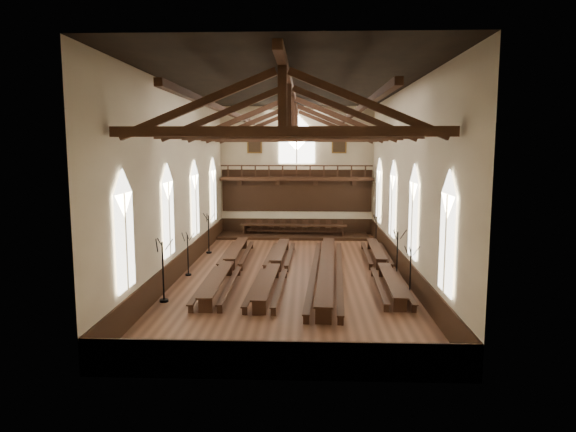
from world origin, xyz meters
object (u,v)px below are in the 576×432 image
(refectory_row_c, at_px, (327,267))
(candelabrum_left_mid, at_px, (188,262))
(candelabrum_right_near, at_px, (410,283))
(candelabrum_right_mid, at_px, (397,264))
(candelabrum_left_far, at_px, (209,241))
(dais, at_px, (293,236))
(refectory_row_b, at_px, (275,265))
(candelabrum_left_near, at_px, (163,283))
(candelabrum_right_far, at_px, (376,238))
(refectory_row_d, at_px, (383,264))
(high_table, at_px, (293,226))
(refectory_row_a, at_px, (228,264))

(refectory_row_c, distance_m, candelabrum_left_mid, 7.46)
(refectory_row_c, height_order, candelabrum_right_near, candelabrum_right_near)
(candelabrum_right_mid, bearing_deg, candelabrum_left_far, 150.88)
(dais, distance_m, candelabrum_right_mid, 13.72)
(candelabrum_left_mid, distance_m, candelabrum_right_mid, 11.11)
(refectory_row_b, relative_size, refectory_row_c, 0.94)
(candelabrum_left_near, relative_size, candelabrum_right_far, 1.25)
(candelabrum_left_near, relative_size, candelabrum_right_mid, 1.09)
(candelabrum_right_near, bearing_deg, candelabrum_left_far, 139.00)
(refectory_row_b, relative_size, refectory_row_d, 1.01)
(refectory_row_b, bearing_deg, candelabrum_left_near, -132.60)
(dais, distance_m, high_table, 0.75)
(candelabrum_right_mid, bearing_deg, refectory_row_c, 179.49)
(refectory_row_b, relative_size, candelabrum_left_mid, 5.98)
(candelabrum_right_near, bearing_deg, refectory_row_c, 136.18)
(candelabrum_left_near, height_order, candelabrum_right_near, candelabrum_left_near)
(dais, bearing_deg, high_table, -86.42)
(dais, relative_size, candelabrum_left_far, 4.33)
(candelabrum_left_mid, bearing_deg, candelabrum_right_near, -18.95)
(candelabrum_left_mid, relative_size, candelabrum_right_mid, 0.89)
(refectory_row_a, height_order, refectory_row_c, refectory_row_c)
(candelabrum_left_far, xyz_separation_m, candelabrum_right_near, (11.10, -9.65, -0.06))
(refectory_row_a, distance_m, candelabrum_right_near, 10.04)
(dais, height_order, candelabrum_left_near, candelabrum_left_near)
(refectory_row_c, xyz_separation_m, candelabrum_right_far, (3.64, 8.25, 0.11))
(candelabrum_left_far, relative_size, candelabrum_right_far, 1.14)
(refectory_row_a, distance_m, candelabrum_left_mid, 2.17)
(high_table, xyz_separation_m, candelabrum_right_far, (5.77, -4.15, -0.15))
(refectory_row_d, xyz_separation_m, candelabrum_right_mid, (0.55, -1.20, 0.29))
(refectory_row_c, relative_size, candelabrum_left_mid, 6.36)
(candelabrum_left_mid, height_order, candelabrum_right_near, candelabrum_right_near)
(candelabrum_left_near, relative_size, candelabrum_right_near, 1.18)
(high_table, bearing_deg, refectory_row_d, -65.07)
(refectory_row_a, xyz_separation_m, refectory_row_b, (2.57, -0.28, -0.02))
(refectory_row_a, xyz_separation_m, candelabrum_right_far, (9.02, 7.34, 0.17))
(candelabrum_right_near, height_order, candelabrum_right_mid, candelabrum_right_mid)
(refectory_row_c, distance_m, candelabrum_right_mid, 3.65)
(candelabrum_left_near, distance_m, candelabrum_left_far, 10.59)
(refectory_row_c, distance_m, candelabrum_right_near, 5.05)
(refectory_row_b, xyz_separation_m, candelabrum_right_near, (6.45, -4.12, 0.22))
(refectory_row_c, xyz_separation_m, candelabrum_right_near, (3.64, -3.50, 0.15))
(candelabrum_left_mid, distance_m, candelabrum_right_far, 13.65)
(high_table, xyz_separation_m, candelabrum_right_near, (5.77, -15.90, -0.11))
(dais, relative_size, candelabrum_left_mid, 4.83)
(dais, bearing_deg, refectory_row_c, -80.28)
(refectory_row_c, bearing_deg, candelabrum_left_far, 140.47)
(candelabrum_left_far, distance_m, candelabrum_right_mid, 12.71)
(refectory_row_b, height_order, candelabrum_left_mid, candelabrum_left_mid)
(dais, bearing_deg, candelabrum_left_far, -130.48)
(refectory_row_a, bearing_deg, dais, 74.20)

